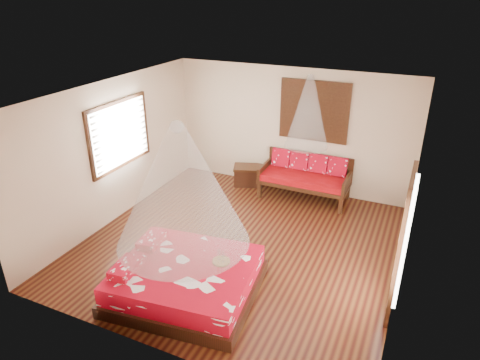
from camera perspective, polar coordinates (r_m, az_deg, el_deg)
name	(u,v)px	position (r m, az deg, el deg)	size (l,w,h in m)	color
room	(241,175)	(7.35, 0.15, 0.67)	(5.54, 5.54, 2.84)	black
bed	(185,279)	(6.81, -7.29, -12.96)	(2.31, 2.14, 0.64)	black
daybed	(306,175)	(9.62, 8.74, 0.65)	(1.95, 0.87, 0.98)	black
storage_chest	(248,175)	(10.21, 1.07, 0.65)	(0.79, 0.69, 0.46)	black
shutter_panel	(314,111)	(9.46, 9.85, 9.03)	(1.52, 0.06, 1.32)	black
window_left	(120,134)	(8.78, -15.71, 5.89)	(0.10, 1.74, 1.34)	black
glazed_door	(400,245)	(6.44, 20.60, -8.12)	(0.08, 1.02, 2.16)	black
wine_tray	(221,259)	(6.66, -2.53, -10.46)	(0.28, 0.28, 0.22)	brown
mosquito_net_main	(181,186)	(5.97, -7.93, -0.74)	(1.93, 1.93, 1.80)	white
mosquito_net_daybed	(308,112)	(9.00, 9.09, 8.95)	(0.91, 0.91, 1.50)	white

